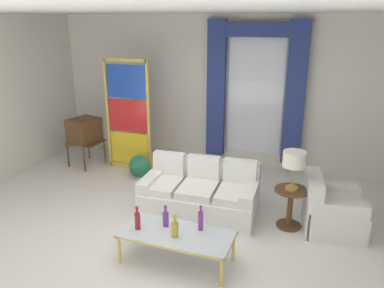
% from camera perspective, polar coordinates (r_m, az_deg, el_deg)
% --- Properties ---
extents(ground_plane, '(16.00, 16.00, 0.00)m').
position_cam_1_polar(ground_plane, '(5.65, -4.05, -12.82)').
color(ground_plane, white).
extents(wall_rear, '(8.00, 0.12, 3.00)m').
position_cam_1_polar(wall_rear, '(7.85, 4.84, 7.85)').
color(wall_rear, white).
rests_on(wall_rear, ground).
extents(ceiling_slab, '(8.00, 7.60, 0.04)m').
position_cam_1_polar(ceiling_slab, '(5.58, -1.26, 19.38)').
color(ceiling_slab, white).
extents(curtained_window, '(2.00, 0.17, 2.70)m').
position_cam_1_polar(curtained_window, '(7.51, 9.39, 9.06)').
color(curtained_window, white).
rests_on(curtained_window, ground).
extents(couch_white_long, '(1.80, 1.01, 0.86)m').
position_cam_1_polar(couch_white_long, '(6.03, 1.31, -7.34)').
color(couch_white_long, white).
rests_on(couch_white_long, ground).
extents(coffee_table, '(1.39, 0.62, 0.41)m').
position_cam_1_polar(coffee_table, '(4.83, -2.33, -13.42)').
color(coffee_table, silver).
rests_on(coffee_table, ground).
extents(bottle_blue_decanter, '(0.08, 0.08, 0.29)m').
position_cam_1_polar(bottle_blue_decanter, '(4.90, -3.95, -10.94)').
color(bottle_blue_decanter, '#753384').
rests_on(bottle_blue_decanter, coffee_table).
extents(bottle_crystal_tall, '(0.08, 0.08, 0.29)m').
position_cam_1_polar(bottle_crystal_tall, '(4.68, -2.56, -12.42)').
color(bottle_crystal_tall, gold).
rests_on(bottle_crystal_tall, coffee_table).
extents(bottle_amber_squat, '(0.07, 0.07, 0.31)m').
position_cam_1_polar(bottle_amber_squat, '(4.87, -8.14, -11.14)').
color(bottle_amber_squat, maroon).
rests_on(bottle_amber_squat, coffee_table).
extents(bottle_ruby_flask, '(0.06, 0.06, 0.34)m').
position_cam_1_polar(bottle_ruby_flask, '(4.80, 1.30, -11.23)').
color(bottle_ruby_flask, '#753384').
rests_on(bottle_ruby_flask, coffee_table).
extents(vintage_tv, '(0.63, 0.69, 1.35)m').
position_cam_1_polar(vintage_tv, '(8.05, -15.75, 1.84)').
color(vintage_tv, brown).
rests_on(vintage_tv, ground).
extents(armchair_white, '(0.93, 0.92, 0.80)m').
position_cam_1_polar(armchair_white, '(5.89, 19.86, -9.38)').
color(armchair_white, white).
rests_on(armchair_white, ground).
extents(stained_glass_divider, '(0.95, 0.05, 2.20)m').
position_cam_1_polar(stained_glass_divider, '(7.59, -9.53, 3.87)').
color(stained_glass_divider, gold).
rests_on(stained_glass_divider, ground).
extents(peacock_figurine, '(0.44, 0.60, 0.50)m').
position_cam_1_polar(peacock_figurine, '(7.32, -8.31, -3.52)').
color(peacock_figurine, beige).
rests_on(peacock_figurine, ground).
extents(round_side_table, '(0.48, 0.48, 0.59)m').
position_cam_1_polar(round_side_table, '(5.76, 14.45, -8.72)').
color(round_side_table, brown).
rests_on(round_side_table, ground).
extents(table_lamp_brass, '(0.32, 0.32, 0.57)m').
position_cam_1_polar(table_lamp_brass, '(5.49, 15.00, -2.44)').
color(table_lamp_brass, '#B29338').
rests_on(table_lamp_brass, round_side_table).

